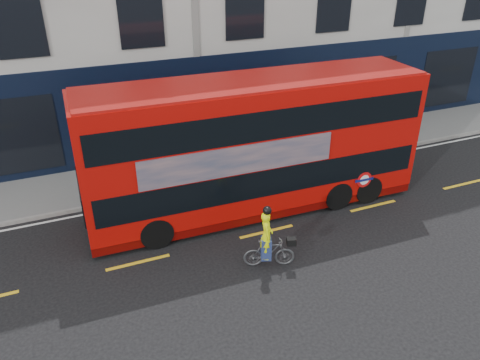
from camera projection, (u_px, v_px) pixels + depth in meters
ground at (289, 259)px, 13.28m from camera, size 120.00×120.00×0.00m
pavement at (212, 165)px, 18.55m from camera, size 60.00×3.00×0.12m
kerb at (226, 181)px, 17.33m from camera, size 60.00×0.12×0.13m
road_edge_line at (229, 186)px, 17.11m from camera, size 58.00×0.10×0.01m
lane_dashes at (267, 232)px, 14.50m from camera, size 58.00×0.12×0.01m
bus at (256, 145)px, 14.81m from camera, size 10.92×2.76×4.37m
cyclist at (268, 247)px, 12.74m from camera, size 1.47×0.85×1.91m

